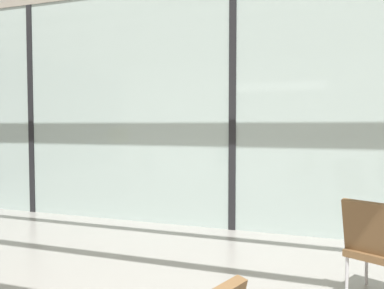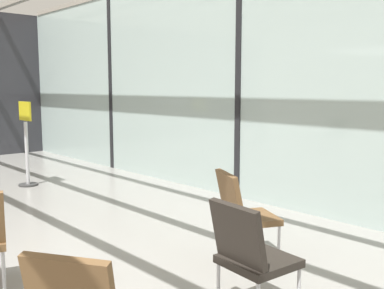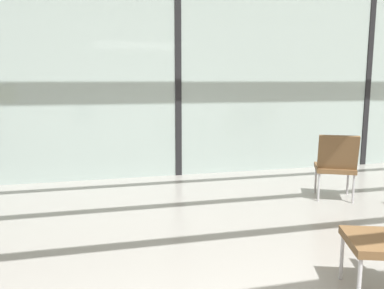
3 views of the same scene
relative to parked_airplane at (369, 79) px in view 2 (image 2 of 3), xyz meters
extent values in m
cube|color=#A3B7B2|center=(-0.02, -4.07, -0.09)|extent=(14.00, 0.08, 3.50)
cube|color=black|center=(-3.52, -4.07, -0.09)|extent=(0.10, 0.12, 3.50)
cube|color=black|center=(-0.02, -4.07, -0.09)|extent=(0.10, 0.12, 3.50)
ellipsoid|color=silver|center=(0.27, 0.00, 0.00)|extent=(12.02, 3.68, 3.68)
sphere|color=gray|center=(-5.26, 0.00, 0.00)|extent=(2.03, 2.03, 2.03)
sphere|color=black|center=(-3.04, -1.69, 0.28)|extent=(0.28, 0.28, 0.28)
sphere|color=black|center=(-2.14, -1.69, 0.28)|extent=(0.28, 0.28, 0.28)
sphere|color=black|center=(-1.24, -1.69, 0.28)|extent=(0.28, 0.28, 0.28)
sphere|color=black|center=(-0.34, -1.69, 0.28)|extent=(0.28, 0.28, 0.28)
sphere|color=black|center=(0.56, -1.69, 0.28)|extent=(0.28, 0.28, 0.28)
cube|color=#28231E|center=(2.46, -6.66, -1.44)|extent=(0.53, 0.53, 0.06)
cube|color=#28231E|center=(2.43, -6.87, -1.19)|extent=(0.49, 0.19, 0.44)
cylinder|color=#BCBCC1|center=(2.27, -6.43, -1.66)|extent=(0.03, 0.03, 0.37)
cylinder|color=#BCBCC1|center=(2.23, -6.84, -1.66)|extent=(0.03, 0.03, 0.37)
cylinder|color=#BCBCC1|center=(0.48, -7.81, -1.66)|extent=(0.03, 0.03, 0.37)
cylinder|color=#BCBCC1|center=(0.88, -7.95, -1.66)|extent=(0.03, 0.03, 0.37)
cube|color=brown|center=(1.71, -5.86, -1.44)|extent=(0.64, 0.64, 0.06)
cube|color=brown|center=(1.61, -6.05, -1.19)|extent=(0.49, 0.34, 0.44)
cylinder|color=#BCBCC1|center=(1.99, -5.76, -1.66)|extent=(0.03, 0.03, 0.37)
cylinder|color=#BCBCC1|center=(1.61, -5.58, -1.66)|extent=(0.03, 0.03, 0.37)
cylinder|color=#BCBCC1|center=(1.80, -6.14, -1.66)|extent=(0.03, 0.03, 0.37)
cylinder|color=#BCBCC1|center=(1.42, -5.95, -1.66)|extent=(0.03, 0.03, 0.37)
cylinder|color=#333333|center=(-3.00, -6.13, -1.83)|extent=(0.32, 0.32, 0.03)
cylinder|color=#B2B2B7|center=(-3.00, -6.13, -1.29)|extent=(0.06, 0.06, 1.10)
cube|color=gold|center=(-3.00, -6.13, -0.56)|extent=(0.44, 0.03, 0.32)
camera|label=1|loc=(1.26, -9.48, -0.36)|focal=36.60mm
camera|label=2|loc=(4.46, -9.17, -0.17)|focal=41.91mm
camera|label=3|loc=(-1.35, -10.34, -0.31)|focal=37.03mm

